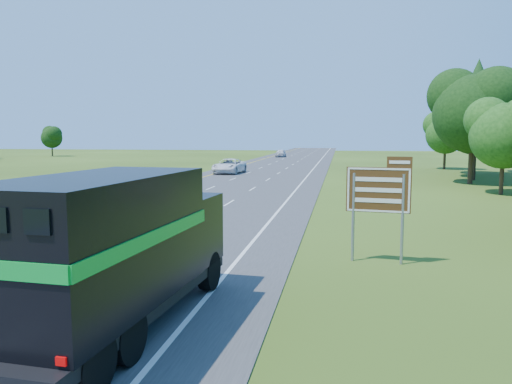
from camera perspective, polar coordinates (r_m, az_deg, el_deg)
road at (r=54.10m, az=-0.08°, el=1.72°), size 15.00×260.00×0.04m
lane_markings at (r=54.10m, az=-0.08°, el=1.74°), size 11.15×260.00×0.01m
horse_truck at (r=11.87m, az=-15.69°, el=-6.06°), size 3.12×8.33×3.62m
white_suv at (r=59.32m, az=-3.07°, el=2.98°), size 3.33×6.42×1.73m
far_car at (r=105.11m, az=2.84°, el=4.47°), size 2.03×4.78×1.61m
exit_sign at (r=18.02m, az=13.92°, el=-0.24°), size 2.22×0.38×3.78m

